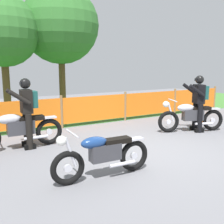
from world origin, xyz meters
The scene contains 11 objects.
ground centered at (0.00, 0.00, -0.01)m, with size 24.00×24.00×0.02m, color slate.
grass_verge centered at (0.00, 6.42, 0.01)m, with size 24.00×6.56×0.01m, color #427A33.
barrier_fence centered at (0.00, 3.14, 0.54)m, with size 12.02×0.08×1.05m.
tree_leftmost centered at (-2.35, 6.25, 3.25)m, with size 2.74×2.74×4.64m.
tree_near_left centered at (0.02, 6.48, 3.65)m, with size 3.28×3.28×5.30m.
motorcycle_lead centered at (2.05, 0.81, 0.48)m, with size 1.98×0.92×0.98m.
motorcycle_trailing centered at (-1.81, -0.79, 0.44)m, with size 1.91×0.56×0.90m.
motorcycle_third centered at (-2.79, 1.65, 0.49)m, with size 2.13×0.63×1.01m.
rider_lead centered at (2.26, 0.73, 0.95)m, with size 0.77×0.68×1.69m.
rider_third centered at (-2.56, 1.65, 0.95)m, with size 0.67×0.54×1.69m.
traffic_cone centered at (3.21, 1.49, 0.26)m, with size 0.32×0.32×0.53m.
Camera 1 is at (-3.87, -4.73, 2.01)m, focal length 42.02 mm.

